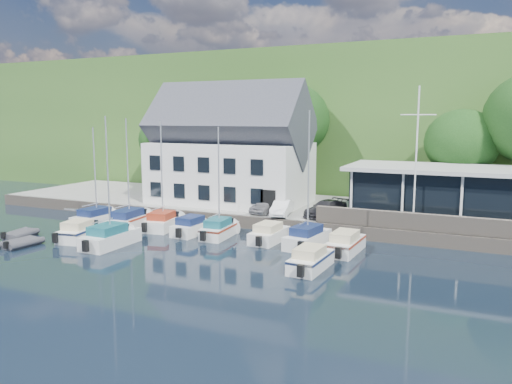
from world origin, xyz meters
TOP-DOWN VIEW (x-y plane):
  - ground at (0.00, 0.00)m, footprint 180.00×180.00m
  - quay at (0.00, 17.50)m, footprint 60.00×13.00m
  - quay_face at (0.00, 11.00)m, footprint 60.00×0.30m
  - hillside at (0.00, 62.00)m, footprint 160.00×75.00m
  - field_patch at (8.00, 70.00)m, footprint 50.00×30.00m
  - harbor_building at (-7.00, 16.50)m, footprint 14.40×8.20m
  - club_pavilion at (11.00, 16.00)m, footprint 13.20×7.20m
  - seawall at (12.00, 11.40)m, footprint 18.00×0.50m
  - gangway at (-16.50, 9.00)m, footprint 1.20×6.00m
  - car_silver at (-1.96, 13.05)m, footprint 1.81×3.82m
  - car_white at (-0.32, 12.55)m, footprint 1.87×3.86m
  - car_dgrey at (3.04, 13.54)m, footprint 3.12×4.72m
  - car_blue at (6.17, 13.88)m, footprint 1.73×4.08m
  - flagpole at (9.88, 12.42)m, footprint 2.40×0.20m
  - tree_0 at (-17.61, 21.66)m, footprint 5.86×5.86m
  - tree_1 at (-10.98, 22.30)m, footprint 6.81×6.81m
  - tree_2 at (-3.42, 21.85)m, footprint 8.21×8.21m
  - tree_4 at (12.51, 21.66)m, footprint 6.24×6.24m
  - boat_r1_0 at (-14.63, 7.16)m, footprint 2.30×6.42m
  - boat_r1_1 at (-11.45, 7.36)m, footprint 2.49×7.11m
  - boat_r1_2 at (-8.63, 7.97)m, footprint 2.84×5.60m
  - boat_r1_3 at (-5.68, 7.48)m, footprint 2.06×5.29m
  - boat_r1_4 at (-3.35, 7.56)m, footprint 2.13×5.75m
  - boat_r1_5 at (0.57, 7.80)m, footprint 2.11×5.53m
  - boat_r1_6 at (3.48, 7.71)m, footprint 2.76×6.55m
  - boat_r1_7 at (6.27, 7.17)m, footprint 2.13×5.90m
  - boat_r2_0 at (-12.19, 2.66)m, footprint 2.80×5.53m
  - boat_r2_1 at (-8.95, 2.14)m, footprint 2.20×6.39m
  - boat_r2_4 at (5.34, 2.72)m, footprint 2.06×5.60m
  - dinghy_0 at (-16.80, 1.40)m, footprint 2.06×2.96m
  - dinghy_1 at (-14.54, -0.47)m, footprint 1.90×2.89m

SIDE VIEW (x-z plane):
  - ground at x=0.00m, z-range 0.00..0.00m
  - gangway at x=-16.50m, z-range -0.70..0.70m
  - dinghy_0 at x=-16.80m, z-range 0.00..0.64m
  - dinghy_1 at x=-14.54m, z-range 0.00..0.64m
  - quay at x=0.00m, z-range 0.00..1.00m
  - quay_face at x=0.00m, z-range 0.00..1.00m
  - boat_r1_5 at x=0.57m, z-range 0.00..1.39m
  - boat_r2_4 at x=5.34m, z-range 0.00..1.41m
  - boat_r1_3 at x=-5.68m, z-range 0.00..1.42m
  - boat_r2_0 at x=-12.19m, z-range 0.00..1.45m
  - boat_r1_7 at x=6.27m, z-range 0.00..1.47m
  - seawall at x=12.00m, z-range 1.00..2.20m
  - car_white at x=-0.32m, z-range 1.00..2.22m
  - car_silver at x=-1.96m, z-range 1.00..2.26m
  - car_dgrey at x=3.04m, z-range 1.00..2.27m
  - car_blue at x=6.17m, z-range 1.00..2.38m
  - club_pavilion at x=11.00m, z-range 1.00..5.10m
  - boat_r1_4 at x=-3.35m, z-range 0.00..8.71m
  - boat_r1_0 at x=-14.63m, z-range 0.00..8.90m
  - boat_r1_2 at x=-8.63m, z-range 0.00..8.93m
  - boat_r1_6 at x=3.48m, z-range 0.00..9.17m
  - boat_r1_1 at x=-11.45m, z-range 0.00..9.36m
  - boat_r2_1 at x=-8.95m, z-range 0.00..9.49m
  - tree_0 at x=-17.61m, z-range 1.00..9.01m
  - tree_4 at x=12.51m, z-range 1.00..9.53m
  - harbor_building at x=-7.00m, z-range 1.00..9.70m
  - tree_1 at x=-10.98m, z-range 1.00..10.31m
  - flagpole at x=9.88m, z-range 1.00..11.00m
  - tree_2 at x=-3.42m, z-range 1.00..12.23m
  - hillside at x=0.00m, z-range 0.00..16.00m
  - field_patch at x=8.00m, z-range 16.00..16.30m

